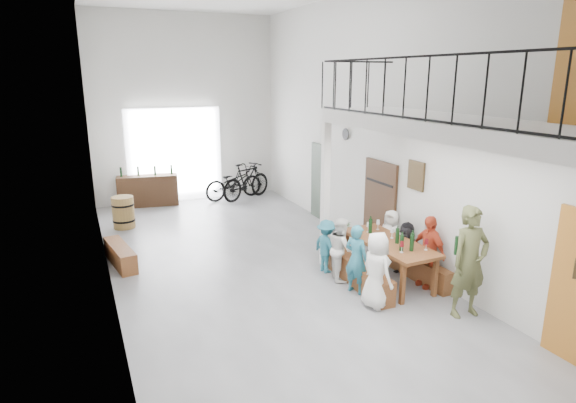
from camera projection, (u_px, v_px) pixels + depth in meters
name	position (u px, v px, depth m)	size (l,w,h in m)	color
floor	(257.00, 266.00, 9.72)	(12.00, 12.00, 0.00)	slate
room_walls	(253.00, 85.00, 8.81)	(12.00, 12.00, 12.00)	silver
gateway_portal	(175.00, 155.00, 14.46)	(2.80, 0.08, 2.80)	white
right_wall_decor	(431.00, 189.00, 8.68)	(0.07, 8.28, 5.07)	#A3611E
balcony	(456.00, 130.00, 6.97)	(1.52, 5.62, 4.00)	silver
tasting_table	(389.00, 245.00, 8.83)	(0.89, 2.06, 0.79)	brown
bench_inner	(359.00, 275.00, 8.74)	(0.31, 1.93, 0.44)	brown
bench_wall	(415.00, 267.00, 9.12)	(0.23, 1.80, 0.41)	brown
tableware	(396.00, 235.00, 8.66)	(0.53, 1.37, 0.35)	black
side_bench	(120.00, 255.00, 9.74)	(0.32, 1.44, 0.41)	brown
oak_barrel	(123.00, 212.00, 12.05)	(0.55, 0.55, 0.80)	olive
serving_counter	(148.00, 191.00, 14.09)	(1.71, 0.48, 0.90)	#3E2617
counter_bottles	(147.00, 171.00, 13.95)	(1.46, 0.24, 0.28)	black
guest_left_a	(377.00, 270.00, 7.86)	(0.63, 0.41, 1.29)	white
guest_left_b	(356.00, 259.00, 8.39)	(0.46, 0.30, 1.25)	#256B7E
guest_left_c	(341.00, 249.00, 8.97)	(0.58, 0.45, 1.20)	white
guest_left_d	(327.00, 246.00, 9.31)	(0.68, 0.39, 1.05)	#256B7E
guest_right_a	(428.00, 251.00, 8.64)	(0.78, 0.33, 1.33)	#B6391F
guest_right_b	(406.00, 248.00, 9.21)	(0.97, 0.31, 1.04)	black
guest_right_c	(391.00, 237.00, 9.78)	(0.54, 0.35, 1.11)	white
host_standing	(470.00, 262.00, 7.52)	(0.66, 0.43, 1.81)	#4E512E
potted_plant	(342.00, 230.00, 11.32)	(0.37, 0.32, 0.41)	#1F501A
bicycle_near	(234.00, 183.00, 14.86)	(0.68, 1.96, 1.03)	black
bicycle_far	(246.00, 181.00, 14.81)	(0.54, 1.90, 1.14)	black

